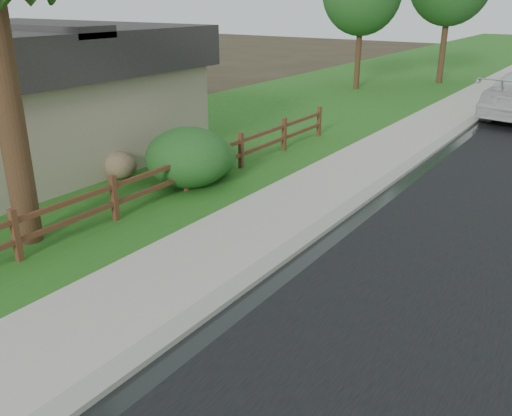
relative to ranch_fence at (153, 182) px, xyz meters
The scene contains 7 objects.
sidewalk 28.73m from the ranch_fence, 84.61° to the left, with size 2.20×90.00×0.10m, color #B0A799.
grass_strip 28.62m from the ranch_fence, 88.40° to the left, with size 1.60×90.00×0.06m, color #185719.
lawn_near 28.94m from the ranch_fence, 98.75° to the left, with size 9.00×90.00×0.04m, color #185719.
ranch_fence is the anchor object (origin of this frame).
boulder 2.58m from the ranch_fence, 155.88° to the left, with size 1.14×0.86×0.76m, color brown.
shrub_b 1.68m from the ranch_fence, 100.31° to the left, with size 2.24×2.24×1.57m, color #19481B.
shrub_c 2.42m from the ranch_fence, 97.12° to the left, with size 1.63×1.63×1.18m, color #19481B.
Camera 1 is at (5.24, -2.31, 4.70)m, focal length 38.00 mm.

